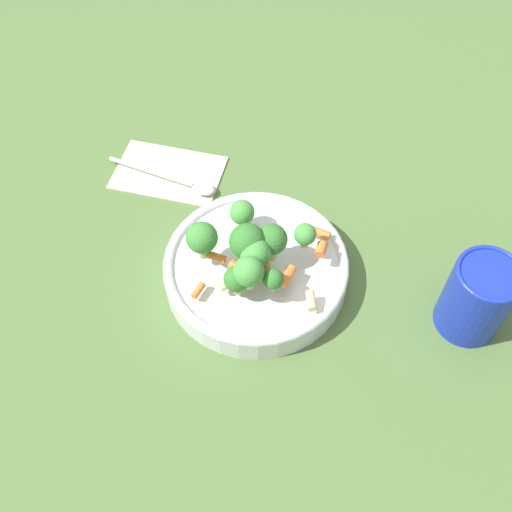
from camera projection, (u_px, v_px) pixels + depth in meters
The scene contains 6 objects.
ground_plane at pixel (256, 278), 0.82m from camera, with size 3.00×3.00×0.00m, color #4C6B38.
bowl at pixel (256, 269), 0.81m from camera, with size 0.25×0.25×0.04m.
pasta_salad at pixel (250, 249), 0.75m from camera, with size 0.18×0.21×0.07m.
cup at pixel (478, 297), 0.74m from camera, with size 0.08×0.08×0.11m.
napkin at pixel (168, 172), 0.94m from camera, with size 0.20×0.19×0.01m.
spoon at pixel (180, 181), 0.91m from camera, with size 0.16×0.11×0.01m.
Camera 1 is at (-0.37, 0.26, 0.69)m, focal length 42.00 mm.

